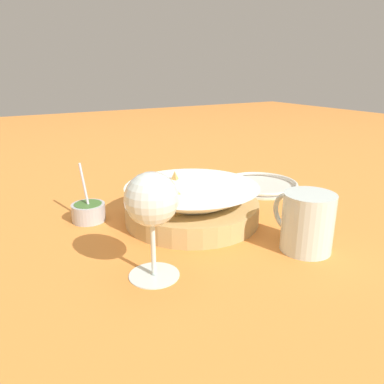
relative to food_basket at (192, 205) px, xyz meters
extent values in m
plane|color=orange|center=(0.01, -0.01, -0.03)|extent=(4.00, 4.00, 0.00)
cylinder|color=tan|center=(0.00, 0.00, -0.01)|extent=(0.26, 0.26, 0.04)
cone|color=white|center=(0.00, 0.00, 0.01)|extent=(0.26, 0.26, 0.07)
cylinder|color=#3D842D|center=(0.00, 0.00, -0.01)|extent=(0.20, 0.20, 0.01)
pyramid|color=gold|center=(0.06, 0.01, 0.03)|extent=(0.06, 0.05, 0.06)
pyramid|color=gold|center=(-0.03, 0.05, 0.02)|extent=(0.08, 0.09, 0.06)
pyramid|color=gold|center=(-0.03, -0.05, 0.02)|extent=(0.06, 0.07, 0.05)
cylinder|color=#B7B7BC|center=(0.10, 0.18, -0.01)|extent=(0.07, 0.07, 0.03)
cylinder|color=#42702D|center=(0.10, 0.18, -0.01)|extent=(0.05, 0.05, 0.02)
cylinder|color=#B7B7BC|center=(0.11, 0.18, 0.03)|extent=(0.06, 0.01, 0.10)
cylinder|color=silver|center=(-0.15, 0.15, -0.03)|extent=(0.07, 0.07, 0.00)
cylinder|color=silver|center=(-0.15, 0.15, 0.01)|extent=(0.01, 0.01, 0.08)
sphere|color=silver|center=(-0.15, 0.15, 0.09)|extent=(0.08, 0.08, 0.08)
sphere|color=#E5B77F|center=(-0.15, 0.15, 0.08)|extent=(0.05, 0.05, 0.05)
cylinder|color=silver|center=(-0.21, -0.10, 0.02)|extent=(0.08, 0.08, 0.10)
cylinder|color=#935119|center=(-0.21, -0.10, 0.01)|extent=(0.07, 0.07, 0.07)
torus|color=silver|center=(-0.16, -0.10, 0.02)|extent=(0.07, 0.01, 0.07)
cylinder|color=silver|center=(0.10, -0.26, -0.03)|extent=(0.20, 0.20, 0.01)
torus|color=silver|center=(0.10, -0.26, -0.02)|extent=(0.19, 0.19, 0.01)
cube|color=#DB4C3D|center=(0.22, -0.01, -0.03)|extent=(0.14, 0.09, 0.01)
camera|label=1|loc=(-0.60, 0.35, 0.26)|focal=35.00mm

